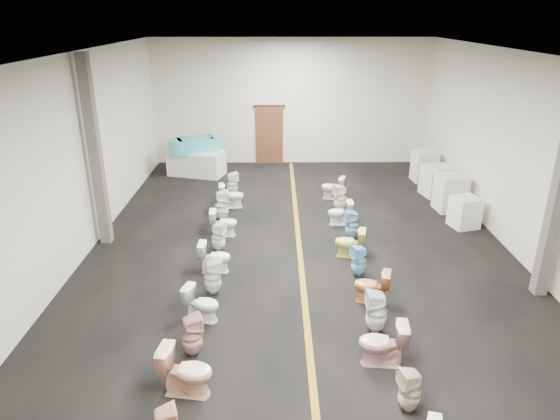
{
  "coord_description": "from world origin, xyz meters",
  "views": [
    {
      "loc": [
        -0.55,
        -10.25,
        5.29
      ],
      "look_at": [
        -0.46,
        1.0,
        0.82
      ],
      "focal_mm": 32.0,
      "sensor_mm": 36.0,
      "label": 1
    }
  ],
  "objects_px": {
    "toilet_left_7": "(218,237)",
    "toilet_right_3": "(383,344)",
    "toilet_right_7": "(350,243)",
    "toilet_left_9": "(222,205)",
    "bathtub": "(195,145)",
    "toilet_right_11": "(333,188)",
    "display_table": "(197,163)",
    "toilet_left_6": "(215,257)",
    "toilet_left_4": "(202,304)",
    "toilet_right_2": "(410,390)",
    "toilet_left_3": "(192,335)",
    "toilet_right_4": "(376,312)",
    "appliance_crate_c": "(437,181)",
    "appliance_crate_d": "(424,166)",
    "toilet_right_9": "(340,213)",
    "toilet_left_5": "(213,277)",
    "toilet_left_8": "(224,223)",
    "toilet_right_5": "(372,286)",
    "toilet_left_10": "(231,196)",
    "toilet_right_6": "(359,261)",
    "toilet_left_11": "(232,184)",
    "appliance_crate_b": "(450,193)",
    "toilet_right_10": "(340,198)",
    "appliance_crate_a": "(465,212)",
    "toilet_right_8": "(352,224)",
    "toilet_left_2": "(186,371)"
  },
  "relations": [
    {
      "from": "toilet_left_3",
      "to": "toilet_right_9",
      "type": "relative_size",
      "value": 1.12
    },
    {
      "from": "toilet_right_2",
      "to": "toilet_right_5",
      "type": "bearing_deg",
      "value": 166.05
    },
    {
      "from": "toilet_left_6",
      "to": "toilet_right_11",
      "type": "bearing_deg",
      "value": -32.89
    },
    {
      "from": "toilet_left_8",
      "to": "appliance_crate_a",
      "type": "bearing_deg",
      "value": -87.78
    },
    {
      "from": "toilet_right_11",
      "to": "toilet_left_5",
      "type": "bearing_deg",
      "value": -9.82
    },
    {
      "from": "appliance_crate_b",
      "to": "toilet_right_3",
      "type": "height_order",
      "value": "appliance_crate_b"
    },
    {
      "from": "toilet_left_10",
      "to": "toilet_left_6",
      "type": "bearing_deg",
      "value": 171.86
    },
    {
      "from": "toilet_left_8",
      "to": "toilet_left_4",
      "type": "bearing_deg",
      "value": 176.92
    },
    {
      "from": "toilet_right_2",
      "to": "toilet_right_9",
      "type": "bearing_deg",
      "value": 167.08
    },
    {
      "from": "appliance_crate_b",
      "to": "toilet_left_11",
      "type": "distance_m",
      "value": 6.44
    },
    {
      "from": "toilet_left_6",
      "to": "toilet_left_7",
      "type": "height_order",
      "value": "toilet_left_7"
    },
    {
      "from": "toilet_left_4",
      "to": "toilet_right_2",
      "type": "height_order",
      "value": "toilet_right_2"
    },
    {
      "from": "appliance_crate_c",
      "to": "toilet_right_11",
      "type": "relative_size",
      "value": 1.27
    },
    {
      "from": "toilet_left_7",
      "to": "toilet_right_3",
      "type": "distance_m",
      "value": 5.16
    },
    {
      "from": "toilet_left_5",
      "to": "toilet_right_2",
      "type": "xyz_separation_m",
      "value": [
        3.15,
        -3.2,
        -0.03
      ]
    },
    {
      "from": "toilet_right_7",
      "to": "toilet_left_9",
      "type": "bearing_deg",
      "value": -112.95
    },
    {
      "from": "toilet_left_5",
      "to": "toilet_left_2",
      "type": "bearing_deg",
      "value": 158.76
    },
    {
      "from": "toilet_left_8",
      "to": "toilet_right_10",
      "type": "bearing_deg",
      "value": -65.03
    },
    {
      "from": "bathtub",
      "to": "toilet_right_10",
      "type": "height_order",
      "value": "bathtub"
    },
    {
      "from": "toilet_right_8",
      "to": "toilet_left_11",
      "type": "bearing_deg",
      "value": -139.25
    },
    {
      "from": "toilet_left_8",
      "to": "toilet_right_11",
      "type": "distance_m",
      "value": 4.04
    },
    {
      "from": "toilet_right_8",
      "to": "toilet_right_10",
      "type": "height_order",
      "value": "toilet_right_10"
    },
    {
      "from": "toilet_left_10",
      "to": "toilet_left_11",
      "type": "relative_size",
      "value": 0.97
    },
    {
      "from": "bathtub",
      "to": "toilet_right_11",
      "type": "relative_size",
      "value": 2.45
    },
    {
      "from": "toilet_right_3",
      "to": "toilet_left_3",
      "type": "bearing_deg",
      "value": -88.87
    },
    {
      "from": "toilet_right_9",
      "to": "toilet_left_5",
      "type": "bearing_deg",
      "value": -42.32
    },
    {
      "from": "toilet_left_6",
      "to": "toilet_left_11",
      "type": "height_order",
      "value": "toilet_left_11"
    },
    {
      "from": "appliance_crate_d",
      "to": "toilet_left_10",
      "type": "xyz_separation_m",
      "value": [
        -6.25,
        -2.44,
        -0.15
      ]
    },
    {
      "from": "toilet_right_8",
      "to": "display_table",
      "type": "bearing_deg",
      "value": -143.76
    },
    {
      "from": "toilet_right_3",
      "to": "toilet_right_4",
      "type": "height_order",
      "value": "toilet_right_4"
    },
    {
      "from": "toilet_left_7",
      "to": "toilet_right_6",
      "type": "xyz_separation_m",
      "value": [
        3.13,
        -1.23,
        -0.0
      ]
    },
    {
      "from": "appliance_crate_a",
      "to": "toilet_right_11",
      "type": "distance_m",
      "value": 3.88
    },
    {
      "from": "bathtub",
      "to": "appliance_crate_c",
      "type": "distance_m",
      "value": 8.04
    },
    {
      "from": "toilet_left_2",
      "to": "toilet_left_7",
      "type": "distance_m",
      "value": 4.79
    },
    {
      "from": "toilet_left_7",
      "to": "toilet_left_8",
      "type": "distance_m",
      "value": 0.87
    },
    {
      "from": "toilet_left_11",
      "to": "toilet_right_4",
      "type": "relative_size",
      "value": 0.91
    },
    {
      "from": "toilet_left_8",
      "to": "toilet_right_6",
      "type": "bearing_deg",
      "value": -126.74
    },
    {
      "from": "toilet_left_7",
      "to": "appliance_crate_d",
      "type": "bearing_deg",
      "value": -33.01
    },
    {
      "from": "display_table",
      "to": "toilet_left_6",
      "type": "height_order",
      "value": "display_table"
    },
    {
      "from": "toilet_left_4",
      "to": "toilet_left_7",
      "type": "height_order",
      "value": "toilet_left_7"
    },
    {
      "from": "toilet_left_7",
      "to": "toilet_right_3",
      "type": "relative_size",
      "value": 0.93
    },
    {
      "from": "toilet_left_11",
      "to": "toilet_right_10",
      "type": "distance_m",
      "value": 3.44
    },
    {
      "from": "appliance_crate_b",
      "to": "toilet_right_9",
      "type": "relative_size",
      "value": 1.55
    },
    {
      "from": "toilet_right_7",
      "to": "appliance_crate_d",
      "type": "bearing_deg",
      "value": 162.02
    },
    {
      "from": "toilet_left_8",
      "to": "toilet_left_9",
      "type": "distance_m",
      "value": 1.05
    },
    {
      "from": "toilet_left_7",
      "to": "toilet_right_11",
      "type": "distance_m",
      "value": 4.67
    },
    {
      "from": "display_table",
      "to": "toilet_left_6",
      "type": "bearing_deg",
      "value": -78.51
    },
    {
      "from": "appliance_crate_b",
      "to": "appliance_crate_d",
      "type": "relative_size",
      "value": 1.01
    },
    {
      "from": "toilet_left_4",
      "to": "toilet_right_6",
      "type": "distance_m",
      "value": 3.53
    },
    {
      "from": "display_table",
      "to": "toilet_left_8",
      "type": "bearing_deg",
      "value": -74.39
    }
  ]
}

